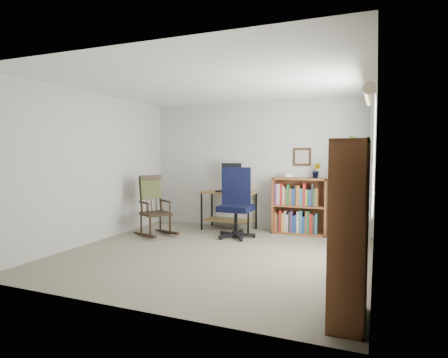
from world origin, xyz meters
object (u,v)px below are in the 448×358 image
at_px(desk, 229,211).
at_px(rocking_chair, 155,205).
at_px(tall_bookshelf, 349,232).
at_px(office_chair, 236,202).
at_px(low_bookshelf, 300,206).

distance_m(desk, rocking_chair, 1.40).
relative_size(rocking_chair, tall_bookshelf, 0.69).
relative_size(office_chair, rocking_chair, 1.14).
height_order(office_chair, low_bookshelf, office_chair).
bearing_deg(rocking_chair, desk, -13.21).
relative_size(desk, office_chair, 0.83).
height_order(office_chair, rocking_chair, office_chair).
xyz_separation_m(rocking_chair, tall_bookshelf, (3.35, -2.23, 0.24)).
height_order(desk, office_chair, office_chair).
height_order(desk, rocking_chair, rocking_chair).
xyz_separation_m(desk, rocking_chair, (-1.00, -0.96, 0.17)).
height_order(desk, low_bookshelf, low_bookshelf).
bearing_deg(tall_bookshelf, desk, 126.36).
distance_m(desk, tall_bookshelf, 3.99).
xyz_separation_m(desk, tall_bookshelf, (2.35, -3.19, 0.42)).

